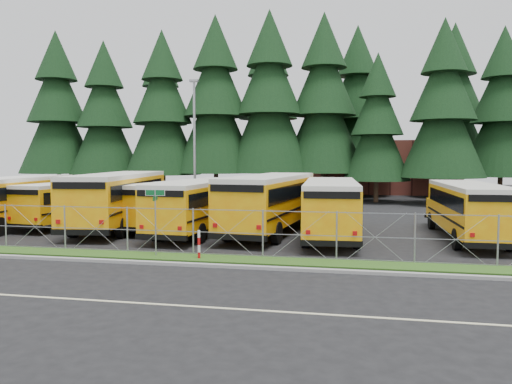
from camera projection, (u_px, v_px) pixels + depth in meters
ground at (222, 251)px, 21.93m from camera, size 120.00×120.00×0.00m
curb at (201, 265)px, 18.90m from camera, size 50.00×0.25×0.12m
grass_verge at (211, 258)px, 20.27m from camera, size 50.00×1.40×0.06m
road_lane_line at (148, 304)px, 14.11m from camera, size 50.00×0.12×0.01m
chainlink_fence at (216, 232)px, 20.89m from camera, size 44.00×0.10×2.00m
brick_building at (358, 167)px, 59.68m from camera, size 22.00×10.00×6.00m
bus_0 at (16, 202)px, 29.41m from camera, size 3.33×11.47×2.97m
bus_1 at (78, 203)px, 30.69m from camera, size 3.44×10.24×2.63m
bus_2 at (120, 201)px, 29.05m from camera, size 4.46×12.54×3.22m
bus_3 at (178, 204)px, 29.53m from camera, size 3.68×10.54×2.71m
bus_4 at (202, 207)px, 27.24m from camera, size 3.35×11.13×2.88m
bus_5 at (272, 204)px, 27.33m from camera, size 4.24×12.32×3.16m
bus_6 at (331, 209)px, 25.78m from camera, size 3.26×11.35×2.94m
bus_east at (467, 212)px, 25.07m from camera, size 2.77×10.85×2.83m
street_sign at (155, 208)px, 20.68m from camera, size 0.84×0.55×2.81m
striped_bollard at (199, 245)px, 20.17m from camera, size 0.11×0.11×1.20m
light_standard at (195, 140)px, 38.86m from camera, size 0.70×0.35×10.14m
conifer_0 at (57, 114)px, 51.26m from camera, size 7.72×7.72×17.07m
conifer_1 at (105, 120)px, 50.08m from camera, size 7.14×7.14×15.78m
conifer_2 at (163, 115)px, 48.89m from camera, size 7.48×7.48×16.55m
conifer_3 at (216, 108)px, 48.40m from camera, size 8.08×8.08×17.87m
conifer_4 at (269, 106)px, 47.63m from camera, size 8.21×8.21×18.15m
conifer_5 at (324, 107)px, 48.22m from camera, size 8.17×8.17×18.06m
conifer_6 at (377, 128)px, 45.50m from camera, size 6.17×6.17×13.63m
conifer_7 at (443, 112)px, 43.27m from camera, size 7.31×7.31×16.18m
conifer_8 at (502, 114)px, 45.82m from camera, size 7.30×7.30×16.15m
conifer_10 at (161, 118)px, 58.18m from camera, size 7.91×7.91×17.50m
conifer_11 at (268, 111)px, 54.02m from camera, size 8.28×8.28×18.31m
conifer_12 at (357, 111)px, 52.94m from camera, size 8.16×8.16×18.05m
conifer_13 at (453, 111)px, 51.11m from camera, size 8.06×8.06×17.83m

